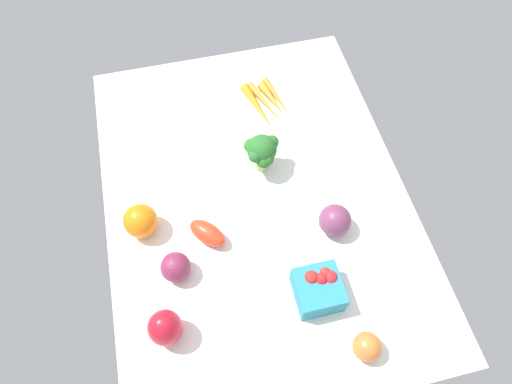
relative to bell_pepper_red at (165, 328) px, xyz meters
The scene contains 10 objects.
tablecloth 40.02cm from the bell_pepper_red, 137.95° to the left, with size 104.00×76.00×2.00cm, color white.
bell_pepper_red is the anchor object (origin of this frame).
carrot_bunch 68.96cm from the bell_pepper_red, 148.02° to the left, with size 18.44×12.44×2.66cm.
broccoli_head 48.37cm from the bell_pepper_red, 141.60° to the left, with size 8.78×8.89×11.36cm.
berry_basket 34.12cm from the bell_pepper_red, 92.04° to the left, with size 10.15×10.15×7.48cm.
red_onion_near_basket 45.76cm from the bell_pepper_red, 110.85° to the left, with size 7.82×7.82×7.82cm, color #743759.
bell_pepper_orange 26.77cm from the bell_pepper_red, behind, with size 8.23×8.23×8.55cm, color orange.
roma_tomato 24.31cm from the bell_pepper_red, 148.77° to the left, with size 9.91×4.95×4.95cm, color red.
heirloom_tomato_orange 42.33cm from the bell_pepper_red, 71.97° to the left, with size 6.22×6.22×6.22cm, color orange.
red_onion_center 14.13cm from the bell_pepper_red, 163.60° to the left, with size 6.93×6.93×6.93cm, color #7D2948.
Camera 1 is at (58.85, -13.99, 105.77)cm, focal length 33.01 mm.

